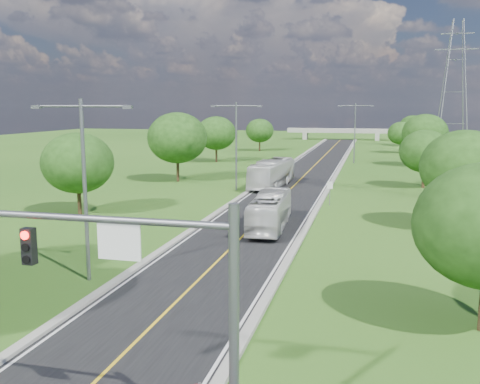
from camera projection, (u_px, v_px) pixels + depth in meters
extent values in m
plane|color=#295417|center=(305.00, 175.00, 74.38)|extent=(260.00, 260.00, 0.00)
cube|color=black|center=(310.00, 170.00, 80.12)|extent=(8.00, 150.00, 0.06)
cube|color=gray|center=(282.00, 169.00, 81.12)|extent=(0.50, 150.00, 0.22)
cube|color=gray|center=(339.00, 170.00, 79.09)|extent=(0.50, 150.00, 0.22)
cylinder|color=slate|center=(234.00, 338.00, 14.00)|extent=(0.28, 0.28, 7.20)
cylinder|color=slate|center=(85.00, 218.00, 14.53)|extent=(8.40, 0.20, 0.20)
cube|color=black|center=(29.00, 246.00, 15.10)|extent=(0.35, 0.28, 1.05)
cylinder|color=#FF140C|center=(25.00, 235.00, 14.89)|extent=(0.24, 0.06, 0.24)
cube|color=white|center=(119.00, 242.00, 14.38)|extent=(1.25, 0.06, 1.00)
cylinder|color=slate|center=(330.00, 193.00, 51.87)|extent=(0.08, 0.08, 2.40)
cube|color=white|center=(330.00, 185.00, 51.72)|extent=(0.55, 0.04, 0.70)
cube|color=gray|center=(305.00, 136.00, 153.22)|extent=(1.20, 3.00, 2.00)
cube|color=gray|center=(377.00, 137.00, 148.42)|extent=(1.20, 3.00, 2.00)
cube|color=gray|center=(341.00, 131.00, 150.56)|extent=(30.00, 3.00, 1.20)
cylinder|color=slate|center=(85.00, 192.00, 29.05)|extent=(0.22, 0.22, 10.00)
cylinder|color=slate|center=(58.00, 106.00, 28.65)|extent=(2.80, 0.12, 0.12)
cylinder|color=slate|center=(105.00, 106.00, 27.98)|extent=(2.80, 0.12, 0.12)
cube|color=slate|center=(36.00, 107.00, 28.97)|extent=(0.50, 0.25, 0.18)
cube|color=slate|center=(128.00, 107.00, 27.68)|extent=(0.50, 0.25, 0.18)
cylinder|color=slate|center=(236.00, 147.00, 60.65)|extent=(0.22, 0.22, 10.00)
cylinder|color=slate|center=(224.00, 106.00, 60.25)|extent=(2.80, 0.12, 0.12)
cylinder|color=slate|center=(248.00, 106.00, 59.58)|extent=(2.80, 0.12, 0.12)
cube|color=slate|center=(213.00, 106.00, 60.57)|extent=(0.50, 0.25, 0.18)
cube|color=slate|center=(260.00, 106.00, 59.27)|extent=(0.50, 0.25, 0.18)
cylinder|color=slate|center=(355.00, 133.00, 89.37)|extent=(0.22, 0.22, 10.00)
cylinder|color=slate|center=(347.00, 106.00, 88.97)|extent=(2.80, 0.12, 0.12)
cylinder|color=slate|center=(364.00, 106.00, 88.30)|extent=(2.80, 0.12, 0.12)
cube|color=slate|center=(339.00, 106.00, 89.29)|extent=(0.50, 0.25, 0.18)
cube|color=slate|center=(372.00, 106.00, 88.00)|extent=(0.50, 0.25, 0.18)
cube|color=slate|center=(456.00, 49.00, 117.31)|extent=(9.00, 0.25, 0.25)
cube|color=slate|center=(457.00, 33.00, 116.77)|extent=(7.00, 0.25, 0.25)
cylinder|color=black|center=(79.00, 200.00, 47.36)|extent=(0.36, 0.36, 2.70)
ellipsoid|color=#1A3D10|center=(78.00, 163.00, 46.83)|extent=(6.30, 6.30, 5.36)
cylinder|color=black|center=(178.00, 169.00, 68.14)|extent=(0.36, 0.36, 3.24)
ellipsoid|color=#1A3D10|center=(177.00, 138.00, 67.50)|extent=(7.56, 7.56, 6.43)
cylinder|color=black|center=(216.00, 154.00, 91.63)|extent=(0.36, 0.36, 2.88)
ellipsoid|color=#1A3D10|center=(216.00, 133.00, 91.06)|extent=(6.72, 6.72, 5.71)
cylinder|color=black|center=(260.00, 145.00, 114.04)|extent=(0.36, 0.36, 2.52)
ellipsoid|color=#1A3D10|center=(260.00, 131.00, 113.54)|extent=(5.88, 5.88, 5.00)
cylinder|color=black|center=(461.00, 212.00, 41.59)|extent=(0.36, 0.36, 2.88)
ellipsoid|color=#1A3D10|center=(465.00, 167.00, 41.02)|extent=(6.72, 6.72, 5.71)
cylinder|color=black|center=(423.00, 177.00, 62.92)|extent=(0.36, 0.36, 2.52)
ellipsoid|color=#1A3D10|center=(425.00, 151.00, 62.43)|extent=(5.88, 5.88, 5.00)
cylinder|color=black|center=(424.00, 157.00, 85.38)|extent=(0.36, 0.36, 3.06)
ellipsoid|color=#1A3D10|center=(425.00, 133.00, 84.78)|extent=(7.14, 7.14, 6.07)
cylinder|color=black|center=(401.00, 147.00, 109.01)|extent=(0.36, 0.36, 2.34)
ellipsoid|color=#1A3D10|center=(401.00, 133.00, 108.56)|extent=(5.46, 5.46, 4.64)
cylinder|color=black|center=(412.00, 141.00, 127.30)|extent=(0.36, 0.36, 2.70)
ellipsoid|color=#1A3D10|center=(413.00, 127.00, 126.77)|extent=(6.30, 6.30, 5.36)
imported|color=silver|center=(270.00, 211.00, 41.86)|extent=(2.88, 10.11, 2.79)
imported|color=silver|center=(272.00, 173.00, 63.47)|extent=(3.71, 11.75, 3.22)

